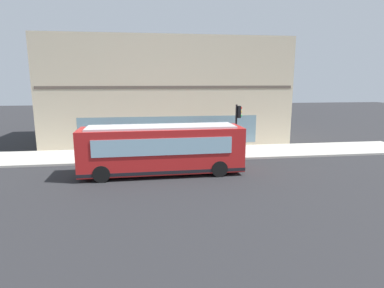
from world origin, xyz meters
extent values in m
plane|color=#262628|center=(0.00, 0.00, 0.00)|extent=(120.00, 120.00, 0.00)
cube|color=#B2ADA3|center=(4.91, 0.00, 0.07)|extent=(4.62, 40.00, 0.15)
cube|color=beige|center=(12.14, 0.00, 4.76)|extent=(9.84, 21.78, 9.53)
cube|color=brown|center=(7.37, 0.00, 5.24)|extent=(0.36, 21.35, 0.24)
cube|color=slate|center=(7.27, 0.00, 1.60)|extent=(0.12, 15.25, 2.40)
cube|color=red|center=(-0.25, 1.01, 1.60)|extent=(2.71, 10.05, 2.70)
cube|color=silver|center=(-0.25, 1.01, 3.01)|extent=(2.31, 9.04, 0.12)
cube|color=#8CB2C6|center=(-0.35, 5.99, 2.05)|extent=(2.20, 0.13, 1.20)
cube|color=#8CB2C6|center=(1.02, 1.04, 2.00)|extent=(0.23, 8.20, 1.00)
cube|color=#8CB2C6|center=(-1.52, 0.99, 2.00)|extent=(0.23, 8.20, 1.00)
cube|color=black|center=(-0.25, 1.01, 0.43)|extent=(2.75, 10.09, 0.20)
cylinder|color=black|center=(0.83, 4.64, 0.50)|extent=(0.32, 1.01, 1.00)
cylinder|color=black|center=(-1.47, 4.59, 0.50)|extent=(0.32, 1.01, 1.00)
cylinder|color=black|center=(0.97, -2.36, 0.50)|extent=(0.32, 1.01, 1.00)
cylinder|color=black|center=(-1.33, -2.41, 0.50)|extent=(0.32, 1.01, 1.00)
cylinder|color=black|center=(3.29, -4.71, 2.10)|extent=(0.14, 0.14, 3.90)
cube|color=black|center=(3.29, -4.90, 3.50)|extent=(0.32, 0.24, 0.90)
sphere|color=red|center=(3.29, -5.03, 3.78)|extent=(0.20, 0.20, 0.20)
sphere|color=yellow|center=(3.29, -5.03, 3.50)|extent=(0.20, 0.20, 0.20)
sphere|color=green|center=(3.29, -5.03, 3.22)|extent=(0.20, 0.20, 0.20)
cylinder|color=red|center=(4.09, 1.01, 0.43)|extent=(0.24, 0.24, 0.55)
sphere|color=red|center=(4.09, 1.01, 0.78)|extent=(0.22, 0.22, 0.22)
cylinder|color=red|center=(4.09, 0.84, 0.48)|extent=(0.10, 0.12, 0.10)
cylinder|color=red|center=(4.26, 1.01, 0.48)|extent=(0.12, 0.10, 0.10)
cylinder|color=#B23338|center=(4.12, -5.26, 0.54)|extent=(0.14, 0.14, 0.78)
cylinder|color=#B23338|center=(4.29, -5.30, 0.54)|extent=(0.14, 0.14, 0.78)
cylinder|color=black|center=(4.20, -5.28, 1.24)|extent=(0.32, 0.32, 0.62)
sphere|color=#9E704C|center=(4.20, -5.28, 1.65)|extent=(0.21, 0.21, 0.21)
cylinder|color=#99994C|center=(6.59, -2.13, 0.57)|extent=(0.14, 0.14, 0.85)
cylinder|color=#99994C|center=(6.75, -2.21, 0.57)|extent=(0.14, 0.14, 0.85)
cylinder|color=gold|center=(6.67, -2.17, 1.33)|extent=(0.32, 0.32, 0.67)
sphere|color=beige|center=(6.67, -2.17, 1.78)|extent=(0.23, 0.23, 0.23)
cylinder|color=gold|center=(6.06, -3.93, 0.56)|extent=(0.14, 0.14, 0.82)
cylinder|color=gold|center=(6.20, -3.81, 0.56)|extent=(0.14, 0.14, 0.82)
cylinder|color=#B23338|center=(6.13, -3.87, 1.30)|extent=(0.32, 0.32, 0.65)
sphere|color=beige|center=(6.13, -3.87, 1.73)|extent=(0.22, 0.22, 0.22)
cube|color=#263F99|center=(5.81, 4.35, 0.60)|extent=(0.44, 0.40, 0.90)
cube|color=#8CB2C6|center=(5.81, 4.14, 0.78)|extent=(0.35, 0.03, 0.30)
camera|label=1|loc=(-19.79, 1.85, 5.81)|focal=29.92mm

